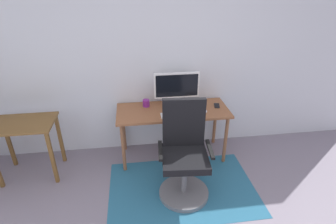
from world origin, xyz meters
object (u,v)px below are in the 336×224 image
at_px(desk, 173,115).
at_px(computer_mouse, 205,111).
at_px(coffee_cup, 146,103).
at_px(cell_phone, 217,106).
at_px(monitor, 177,86).
at_px(office_chair, 184,159).
at_px(side_table, 25,133).
at_px(keyboard, 178,115).

relative_size(desk, computer_mouse, 13.83).
distance_m(coffee_cup, cell_phone, 0.94).
distance_m(monitor, computer_mouse, 0.48).
height_order(coffee_cup, office_chair, office_chair).
bearing_deg(coffee_cup, office_chair, -67.71).
height_order(desk, coffee_cup, coffee_cup).
relative_size(monitor, side_table, 0.81).
bearing_deg(side_table, desk, 4.38).
bearing_deg(cell_phone, side_table, -163.16).
bearing_deg(coffee_cup, keyboard, -40.20).
bearing_deg(desk, office_chair, -88.68).
bearing_deg(monitor, desk, -114.52).
bearing_deg(side_table, cell_phone, 4.05).
height_order(coffee_cup, cell_phone, coffee_cup).
height_order(desk, keyboard, keyboard).
height_order(keyboard, coffee_cup, coffee_cup).
bearing_deg(coffee_cup, side_table, -168.84).
distance_m(desk, keyboard, 0.19).
relative_size(computer_mouse, office_chair, 0.09).
bearing_deg(coffee_cup, computer_mouse, -20.53).
bearing_deg(computer_mouse, office_chair, -122.01).
relative_size(coffee_cup, cell_phone, 0.66).
xyz_separation_m(desk, cell_phone, (0.59, 0.03, 0.08)).
bearing_deg(coffee_cup, monitor, 0.55).
bearing_deg(desk, side_table, -175.62).
height_order(computer_mouse, side_table, computer_mouse).
bearing_deg(keyboard, coffee_cup, 139.80).
distance_m(computer_mouse, side_table, 2.18).
distance_m(monitor, office_chair, 1.01).
distance_m(computer_mouse, office_chair, 0.75).
height_order(desk, office_chair, office_chair).
distance_m(desk, monitor, 0.37).
bearing_deg(keyboard, desk, 103.26).
relative_size(cell_phone, side_table, 0.19).
distance_m(cell_phone, office_chair, 0.97).
bearing_deg(computer_mouse, monitor, 138.95).
height_order(keyboard, office_chair, office_chair).
relative_size(desk, coffee_cup, 15.55).
xyz_separation_m(monitor, cell_phone, (0.52, -0.12, -0.25)).
bearing_deg(keyboard, computer_mouse, 7.77).
bearing_deg(office_chair, keyboard, 92.51).
xyz_separation_m(keyboard, side_table, (-1.83, 0.03, -0.12)).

